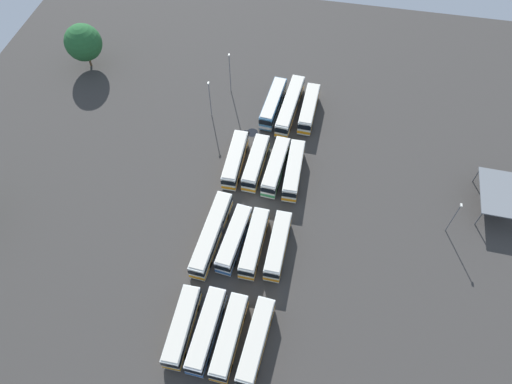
{
  "coord_description": "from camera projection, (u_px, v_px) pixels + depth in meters",
  "views": [
    {
      "loc": [
        43.14,
        8.59,
        65.25
      ],
      "look_at": [
        -1.79,
        -0.25,
        1.51
      ],
      "focal_mm": 32.96,
      "sensor_mm": 36.0,
      "label": 1
    }
  ],
  "objects": [
    {
      "name": "bus_row3_slot3",
      "position": [
        256.0,
        342.0,
        63.51
      ],
      "size": [
        11.98,
        3.37,
        3.46
      ],
      "color": "silver",
      "rests_on": "ground_plane"
    },
    {
      "name": "bus_row3_slot1",
      "position": [
        206.0,
        331.0,
        64.41
      ],
      "size": [
        11.78,
        3.04,
        3.46
      ],
      "color": "silver",
      "rests_on": "ground_plane"
    },
    {
      "name": "bus_row0_slot2",
      "position": [
        290.0,
        106.0,
        89.98
      ],
      "size": [
        14.72,
        3.66,
        3.46
      ],
      "color": "silver",
      "rests_on": "ground_plane"
    },
    {
      "name": "bus_row1_slot2",
      "position": [
        276.0,
        167.0,
        81.23
      ],
      "size": [
        11.68,
        3.29,
        3.46
      ],
      "color": "silver",
      "rests_on": "ground_plane"
    },
    {
      "name": "lamp_post_mid_lot",
      "position": [
        210.0,
        98.0,
        87.39
      ],
      "size": [
        0.56,
        0.28,
        8.21
      ],
      "color": "slate",
      "rests_on": "ground_plane"
    },
    {
      "name": "maintenance_shelter",
      "position": [
        500.0,
        193.0,
        75.9
      ],
      "size": [
        9.74,
        6.78,
        3.67
      ],
      "color": "slate",
      "rests_on": "ground_plane"
    },
    {
      "name": "ground_plane",
      "position": [
        255.0,
        206.0,
        78.66
      ],
      "size": [
        124.53,
        124.53,
        0.0
      ],
      "primitive_type": "plane",
      "color": "#383533"
    },
    {
      "name": "bus_row1_slot0",
      "position": [
        235.0,
        160.0,
        82.15
      ],
      "size": [
        11.31,
        2.63,
        3.46
      ],
      "color": "silver",
      "rests_on": "ground_plane"
    },
    {
      "name": "bus_row1_slot1",
      "position": [
        256.0,
        163.0,
        81.76
      ],
      "size": [
        10.99,
        2.99,
        3.46
      ],
      "color": "silver",
      "rests_on": "ground_plane"
    },
    {
      "name": "bus_row0_slot1",
      "position": [
        273.0,
        103.0,
        90.36
      ],
      "size": [
        12.03,
        3.47,
        3.46
      ],
      "color": "teal",
      "rests_on": "ground_plane"
    },
    {
      "name": "bus_row2_slot0",
      "position": [
        212.0,
        234.0,
        73.37
      ],
      "size": [
        14.71,
        3.51,
        3.46
      ],
      "color": "silver",
      "rests_on": "ground_plane"
    },
    {
      "name": "puddle_back_corner",
      "position": [
        245.0,
        133.0,
        88.29
      ],
      "size": [
        1.55,
        1.55,
        0.01
      ],
      "primitive_type": "cylinder",
      "color": "black",
      "rests_on": "ground_plane"
    },
    {
      "name": "puddle_near_shelter",
      "position": [
        252.0,
        133.0,
        88.38
      ],
      "size": [
        2.17,
        2.17,
        0.01
      ],
      "primitive_type": "cylinder",
      "color": "black",
      "rests_on": "ground_plane"
    },
    {
      "name": "bus_row3_slot0",
      "position": [
        182.0,
        327.0,
        64.73
      ],
      "size": [
        11.1,
        2.57,
        3.46
      ],
      "color": "silver",
      "rests_on": "ground_plane"
    },
    {
      "name": "tree_northwest",
      "position": [
        83.0,
        42.0,
        94.97
      ],
      "size": [
        7.47,
        7.47,
        9.54
      ],
      "color": "brown",
      "rests_on": "ground_plane"
    },
    {
      "name": "bus_row2_slot1",
      "position": [
        234.0,
        239.0,
        72.85
      ],
      "size": [
        11.36,
        3.61,
        3.46
      ],
      "color": "silver",
      "rests_on": "ground_plane"
    },
    {
      "name": "bus_row2_slot3",
      "position": [
        278.0,
        246.0,
        72.17
      ],
      "size": [
        10.99,
        2.7,
        3.46
      ],
      "color": "silver",
      "rests_on": "ground_plane"
    },
    {
      "name": "bus_row1_slot3",
      "position": [
        294.0,
        170.0,
        80.78
      ],
      "size": [
        11.55,
        2.67,
        3.46
      ],
      "color": "silver",
      "rests_on": "ground_plane"
    },
    {
      "name": "bus_row2_slot2",
      "position": [
        254.0,
        243.0,
        72.43
      ],
      "size": [
        11.34,
        2.83,
        3.46
      ],
      "color": "silver",
      "rests_on": "ground_plane"
    },
    {
      "name": "lamp_post_by_building",
      "position": [
        454.0,
        217.0,
        72.56
      ],
      "size": [
        0.56,
        0.28,
        7.38
      ],
      "color": "slate",
      "rests_on": "ground_plane"
    },
    {
      "name": "lamp_post_near_entrance",
      "position": [
        230.0,
        72.0,
        91.1
      ],
      "size": [
        0.56,
        0.28,
        8.99
      ],
      "color": "slate",
      "rests_on": "ground_plane"
    },
    {
      "name": "bus_row0_slot3",
      "position": [
        309.0,
        109.0,
        89.52
      ],
      "size": [
        11.24,
        2.89,
        3.46
      ],
      "color": "silver",
      "rests_on": "ground_plane"
    },
    {
      "name": "bus_row3_slot2",
      "position": [
        229.0,
        337.0,
        63.9
      ],
      "size": [
        11.7,
        3.01,
        3.46
      ],
      "color": "silver",
      "rests_on": "ground_plane"
    }
  ]
}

